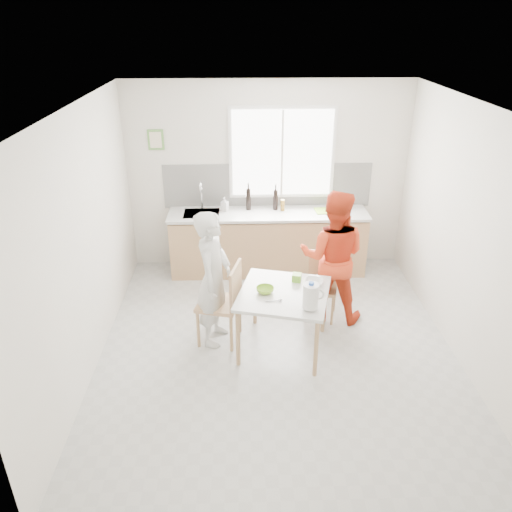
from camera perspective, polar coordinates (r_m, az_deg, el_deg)
The scene contains 21 objects.
ground at distance 5.85m, azimuth 2.39°, elevation -10.48°, with size 4.50×4.50×0.00m, color #B7B7B2.
room_shell at distance 5.05m, azimuth 2.73°, elevation 4.68°, with size 4.50×4.50×4.50m.
window at distance 7.16m, azimuth 2.99°, elevation 11.66°, with size 1.50×0.06×1.30m.
backsplash at distance 7.29m, azimuth 1.32°, elevation 8.06°, with size 3.00×0.02×0.65m, color white.
picture_frame at distance 7.19m, azimuth -11.39°, elevation 12.89°, with size 0.22×0.03×0.28m.
kitchen_counter at distance 7.32m, azimuth 1.34°, elevation 1.34°, with size 2.84×0.64×1.37m.
dining_table at distance 5.51m, azimuth 3.19°, elevation -4.82°, with size 1.16×1.16×0.73m.
chair_left at distance 5.70m, azimuth -3.58°, elevation -5.05°, with size 0.55×0.55×0.99m.
chair_far at distance 6.28m, azimuth 7.54°, elevation -2.94°, with size 0.47×0.47×0.84m.
person_white at distance 5.60m, azimuth -4.87°, elevation -2.63°, with size 0.59×0.38×1.61m, color silver.
person_red at distance 6.08m, azimuth 8.74°, elevation -0.08°, with size 0.81×0.63×1.67m, color red.
bowl_green at distance 5.44m, azimuth 1.05°, elevation -3.90°, with size 0.19×0.19×0.06m, color #84BB2B.
bowl_white at distance 5.64m, azimuth 6.64°, elevation -2.98°, with size 0.20×0.20×0.05m, color silver.
milk_jug at distance 5.12m, azimuth 6.32°, elevation -4.54°, with size 0.23×0.17×0.29m.
green_box at distance 5.68m, azimuth 4.68°, elevation -2.46°, with size 0.10×0.10×0.09m, color #6FB62A.
spoon at distance 5.29m, azimuth 1.96°, elevation -5.13°, with size 0.01×0.01×0.16m, color #A5A5AA.
cutting_board at distance 7.24m, azimuth 8.16°, elevation 5.16°, with size 0.35×0.25×0.01m, color #8AC72E.
wine_bottle_a at distance 7.17m, azimuth -0.87°, elevation 6.53°, with size 0.07×0.07×0.32m, color black.
wine_bottle_b at distance 7.18m, azimuth 2.24°, elevation 6.45°, with size 0.07×0.07×0.30m, color black.
jar_amber at distance 7.17m, azimuth 3.06°, elevation 5.82°, with size 0.06×0.06×0.16m, color olive.
soap_bottle at distance 7.17m, azimuth -3.61°, elevation 5.96°, with size 0.09×0.09×0.20m, color #999999.
Camera 1 is at (-0.39, -4.68, 3.49)m, focal length 35.00 mm.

